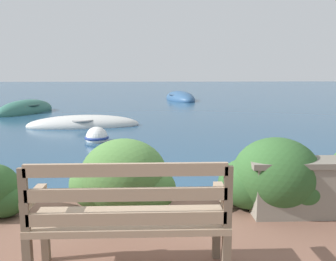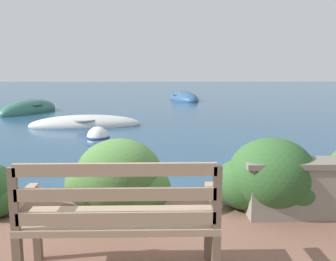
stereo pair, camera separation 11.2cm
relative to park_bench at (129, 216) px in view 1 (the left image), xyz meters
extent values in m
plane|color=navy|center=(-0.07, 1.69, -0.70)|extent=(80.00, 80.00, 0.00)
cube|color=brown|center=(-0.70, 0.26, -0.28)|extent=(0.06, 0.06, 0.40)
cube|color=brown|center=(0.70, 0.26, -0.28)|extent=(0.06, 0.06, 0.40)
cube|color=brown|center=(0.70, -0.16, -0.28)|extent=(0.06, 0.06, 0.40)
cube|color=gray|center=(0.00, 0.05, -0.06)|extent=(1.46, 0.48, 0.05)
cube|color=gray|center=(0.00, -0.16, 0.05)|extent=(1.39, 0.04, 0.09)
cube|color=gray|center=(0.00, -0.16, 0.22)|extent=(1.39, 0.04, 0.09)
cube|color=gray|center=(0.00, -0.16, 0.40)|extent=(1.39, 0.04, 0.09)
cube|color=brown|center=(-0.70, -0.16, 0.19)|extent=(0.06, 0.04, 0.45)
cube|color=brown|center=(0.70, -0.16, 0.19)|extent=(0.06, 0.04, 0.45)
cube|color=gray|center=(-0.70, 0.05, 0.15)|extent=(0.07, 0.43, 0.05)
cube|color=gray|center=(0.70, 0.05, 0.15)|extent=(0.07, 0.43, 0.05)
ellipsoid|color=#284C23|center=(-1.40, 1.20, -0.30)|extent=(0.47, 0.42, 0.37)
ellipsoid|color=#426B33|center=(-0.14, 1.33, -0.08)|extent=(0.94, 0.85, 0.80)
ellipsoid|color=#426B33|center=(-0.40, 1.40, -0.20)|extent=(0.71, 0.64, 0.57)
ellipsoid|color=#426B33|center=(0.10, 1.28, -0.22)|extent=(0.66, 0.60, 0.52)
ellipsoid|color=#2D5628|center=(1.52, 1.28, -0.08)|extent=(0.96, 0.86, 0.81)
ellipsoid|color=#2D5628|center=(1.26, 1.35, -0.20)|extent=(0.72, 0.65, 0.57)
ellipsoid|color=#2D5628|center=(1.76, 1.23, -0.22)|extent=(0.67, 0.60, 0.53)
ellipsoid|color=silver|center=(-1.93, 8.58, -0.66)|extent=(3.42, 1.38, 0.61)
torus|color=gray|center=(-1.93, 8.58, -0.49)|extent=(1.09, 1.09, 0.07)
cube|color=#846647|center=(-1.44, 8.65, -0.52)|extent=(0.22, 0.77, 0.04)
cube|color=#846647|center=(-2.35, 8.53, -0.52)|extent=(0.22, 0.77, 0.04)
ellipsoid|color=#336B5B|center=(-4.80, 12.05, -0.64)|extent=(2.07, 3.06, 0.89)
torus|color=#304F46|center=(-4.80, 12.05, -0.39)|extent=(1.38, 1.38, 0.07)
cube|color=#846647|center=(-4.97, 11.65, -0.42)|extent=(0.81, 0.43, 0.04)
cube|color=#846647|center=(-4.66, 12.38, -0.42)|extent=(0.81, 0.43, 0.04)
ellipsoid|color=#2D517A|center=(1.61, 17.44, -0.64)|extent=(1.99, 3.41, 0.83)
torus|color=#2D4157|center=(1.61, 17.44, -0.41)|extent=(1.48, 1.48, 0.07)
cube|color=#846647|center=(1.73, 16.97, -0.44)|extent=(0.96, 0.36, 0.04)
cube|color=#846647|center=(1.51, 17.82, -0.44)|extent=(0.96, 0.36, 0.04)
sphere|color=white|center=(-1.19, 6.31, -0.61)|extent=(0.53, 0.53, 0.53)
torus|color=navy|center=(-1.19, 6.31, -0.61)|extent=(0.59, 0.59, 0.06)
camera|label=1|loc=(0.19, -2.62, 1.09)|focal=40.00mm
camera|label=2|loc=(0.30, -2.62, 1.09)|focal=40.00mm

